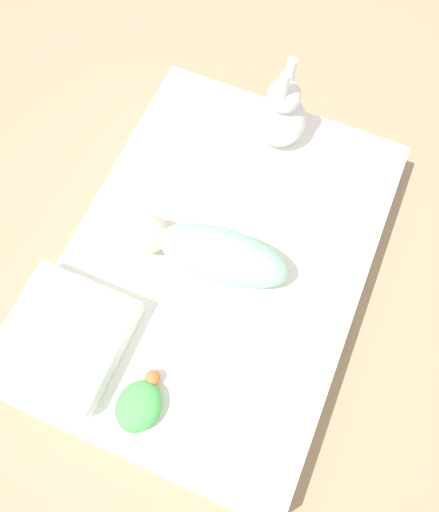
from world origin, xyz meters
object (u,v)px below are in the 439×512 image
object	(u,v)px
pillow	(66,336)
bunny_plush	(281,115)
swaddled_baby	(212,252)
turtle_plush	(139,405)

from	to	relation	value
pillow	bunny_plush	xyz separation A→B (m)	(0.99, -0.34, 0.08)
swaddled_baby	pillow	bearing A→B (deg)	48.71
pillow	turtle_plush	world-z (taller)	pillow
swaddled_baby	bunny_plush	xyz separation A→B (m)	(0.56, -0.02, 0.04)
swaddled_baby	turtle_plush	xyz separation A→B (m)	(-0.52, 0.01, -0.05)
pillow	bunny_plush	distance (m)	1.05
swaddled_baby	pillow	distance (m)	0.53
swaddled_baby	bunny_plush	world-z (taller)	bunny_plush
swaddled_baby	pillow	xyz separation A→B (m)	(-0.42, 0.31, -0.04)
pillow	turtle_plush	distance (m)	0.32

